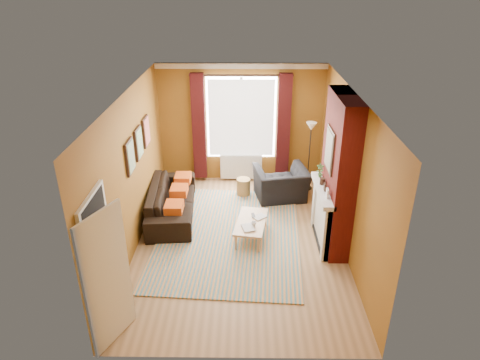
# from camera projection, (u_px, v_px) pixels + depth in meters

# --- Properties ---
(ground) EXTENTS (5.50, 5.50, 0.00)m
(ground) POSITION_uv_depth(u_px,v_px,m) (240.00, 240.00, 8.09)
(ground) COLOR olive
(ground) RESTS_ON ground
(room_walls) EXTENTS (3.82, 5.54, 2.83)m
(room_walls) POSITION_uv_depth(u_px,v_px,m) (275.00, 168.00, 7.75)
(room_walls) COLOR brown
(room_walls) RESTS_ON ground
(striped_rug) EXTENTS (2.91, 3.87, 0.02)m
(striped_rug) POSITION_uv_depth(u_px,v_px,m) (229.00, 234.00, 8.26)
(striped_rug) COLOR teal
(striped_rug) RESTS_ON ground
(sofa) EXTENTS (1.05, 2.31, 0.66)m
(sofa) POSITION_uv_depth(u_px,v_px,m) (172.00, 200.00, 8.83)
(sofa) COLOR black
(sofa) RESTS_ON ground
(armchair) EXTENTS (1.27, 1.16, 0.72)m
(armchair) POSITION_uv_depth(u_px,v_px,m) (281.00, 184.00, 9.46)
(armchair) COLOR black
(armchair) RESTS_ON ground
(coffee_table) EXTENTS (0.69, 1.13, 0.35)m
(coffee_table) POSITION_uv_depth(u_px,v_px,m) (251.00, 223.00, 8.07)
(coffee_table) COLOR tan
(coffee_table) RESTS_ON ground
(wicker_stool) EXTENTS (0.37, 0.37, 0.39)m
(wicker_stool) POSITION_uv_depth(u_px,v_px,m) (243.00, 187.00, 9.69)
(wicker_stool) COLOR olive
(wicker_stool) RESTS_ON ground
(floor_lamp) EXTENTS (0.27, 0.27, 1.62)m
(floor_lamp) POSITION_uv_depth(u_px,v_px,m) (311.00, 137.00, 9.51)
(floor_lamp) COLOR black
(floor_lamp) RESTS_ON ground
(book_a) EXTENTS (0.27, 0.32, 0.03)m
(book_a) POSITION_uv_depth(u_px,v_px,m) (243.00, 229.00, 7.79)
(book_a) COLOR #999999
(book_a) RESTS_ON coffee_table
(book_b) EXTENTS (0.31, 0.30, 0.02)m
(book_b) POSITION_uv_depth(u_px,v_px,m) (256.00, 215.00, 8.23)
(book_b) COLOR #999999
(book_b) RESTS_ON coffee_table
(mug) EXTENTS (0.10, 0.10, 0.09)m
(mug) POSITION_uv_depth(u_px,v_px,m) (254.00, 224.00, 7.87)
(mug) COLOR #999999
(mug) RESTS_ON coffee_table
(tv_remote) EXTENTS (0.08, 0.18, 0.02)m
(tv_remote) POSITION_uv_depth(u_px,v_px,m) (253.00, 215.00, 8.21)
(tv_remote) COLOR #242426
(tv_remote) RESTS_ON coffee_table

